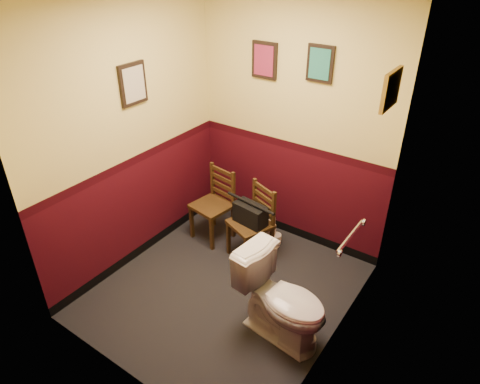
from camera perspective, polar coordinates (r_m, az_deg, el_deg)
name	(u,v)px	position (r m, az deg, el deg)	size (l,w,h in m)	color
floor	(226,290)	(4.33, -1.93, -12.89)	(2.20, 2.40, 0.00)	black
wall_back	(293,124)	(4.47, 7.04, 8.98)	(2.20, 2.70, 0.00)	#390811
wall_front	(109,240)	(2.82, -17.12, -6.17)	(2.20, 2.70, 0.00)	#390811
wall_left	(130,138)	(4.24, -14.41, 6.99)	(2.40, 2.70, 0.00)	#390811
wall_right	(349,209)	(3.09, 14.27, -2.25)	(2.40, 2.70, 0.00)	#390811
grab_bar	(351,236)	(3.52, 14.54, -5.75)	(0.05, 0.56, 0.06)	silver
framed_print_back_a	(264,60)	(4.44, 3.27, 17.13)	(0.28, 0.04, 0.36)	black
framed_print_back_b	(320,64)	(4.15, 10.63, 16.46)	(0.26, 0.04, 0.34)	black
framed_print_left	(133,84)	(4.12, -14.07, 13.79)	(0.04, 0.30, 0.38)	black
framed_print_right	(391,89)	(3.34, 19.47, 12.76)	(0.04, 0.34, 0.28)	olive
toilet	(283,300)	(3.68, 5.72, -14.17)	(0.45, 0.81, 0.80)	white
toilet_brush	(308,342)	(3.83, 9.03, -19.17)	(0.13, 0.13, 0.47)	silver
chair_left	(214,204)	(4.80, -3.44, -1.67)	(0.45, 0.45, 0.84)	#4E3417
chair_right	(253,223)	(4.50, 1.75, -4.15)	(0.50, 0.50, 0.83)	#4E3417
handbag	(250,214)	(4.41, 1.38, -2.92)	(0.37, 0.22, 0.26)	black
tp_stack	(271,231)	(4.87, 4.12, -5.24)	(0.25, 0.15, 0.33)	silver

